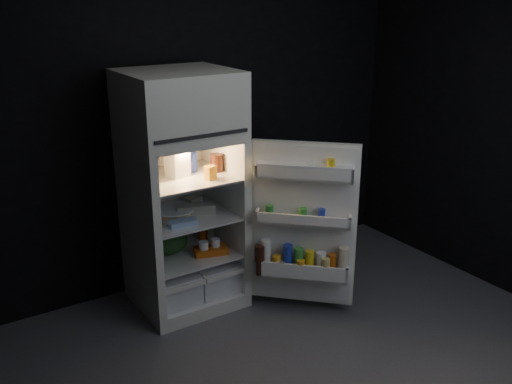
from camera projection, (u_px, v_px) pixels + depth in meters
floor at (313, 378)px, 3.56m from camera, size 4.00×3.40×0.00m
wall_back at (184, 118)px, 4.46m from camera, size 4.00×0.00×2.70m
refrigerator at (181, 184)px, 4.18m from camera, size 0.76×0.71×1.78m
fridge_door at (303, 229)px, 4.09m from camera, size 0.65×0.64×1.22m
milk_jug at (177, 160)px, 4.07m from camera, size 0.16×0.16×0.24m
mayo_jar at (190, 162)px, 4.21m from camera, size 0.14×0.14×0.14m
jam_jar at (217, 163)px, 4.21m from camera, size 0.11×0.11×0.13m
amber_bottle at (139, 163)px, 4.06m from camera, size 0.10×0.10×0.22m
small_carton at (211, 173)px, 4.03m from camera, size 0.09×0.07×0.10m
egg_carton at (196, 209)px, 4.23m from camera, size 0.30×0.20×0.07m
pie at (174, 212)px, 4.21m from camera, size 0.27×0.27×0.04m
flat_package at (183, 223)px, 4.02m from camera, size 0.21×0.12×0.04m
wrapped_pkg at (193, 200)px, 4.44m from camera, size 0.13×0.12×0.05m
produce_bag at (168, 241)px, 4.26m from camera, size 0.31×0.26×0.20m
yogurt_tray at (211, 250)px, 4.28m from camera, size 0.28×0.20×0.05m
small_can_red at (203, 233)px, 4.53m from camera, size 0.09×0.09×0.09m
small_can_silver at (211, 234)px, 4.51m from camera, size 0.07×0.07×0.09m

